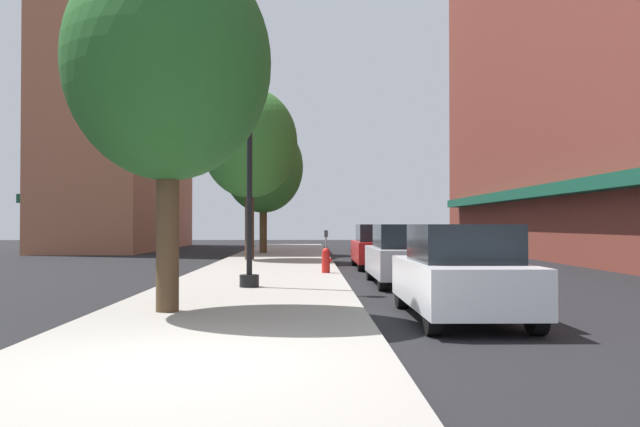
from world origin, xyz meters
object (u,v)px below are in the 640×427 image
Objects in this scene: tree_mid at (168,64)px; tree_far at (250,143)px; car_red at (378,247)px; parking_meter_near at (326,243)px; car_silver at (405,256)px; tree_near at (263,167)px; lamppost at (250,162)px; car_white at (460,273)px; fire_hydrant at (326,260)px.

tree_far reaches higher than tree_mid.
parking_meter_near is at bearing 163.92° from car_red.
tree_far reaches higher than parking_meter_near.
car_silver is at bearing 50.55° from tree_mid.
tree_near is 12.67m from car_red.
tree_near is 18.86m from car_silver.
lamppost is 1.37× the size of car_white.
lamppost is 9.74m from car_red.
car_white is at bearing -82.02° from parking_meter_near.
tree_mid is 1.52× the size of car_white.
tree_near is 25.13m from car_white.
car_red reaches higher than fire_hydrant.
parking_meter_near is 0.30× the size of car_red.
tree_near is (-0.98, 19.44, 1.54)m from lamppost.
tree_far is (-3.26, 3.70, 4.27)m from parking_meter_near.
tree_far is at bearing 90.29° from tree_mid.
parking_meter_near is 0.18× the size of tree_near.
car_red is at bearing -65.13° from tree_near.
tree_mid reaches higher than car_red.
tree_mid is 6.33m from car_white.
tree_far is 18.88m from car_white.
parking_meter_near reaches higher than fire_hydrant.
fire_hydrant is 4.35m from parking_meter_near.
tree_mid reaches higher than fire_hydrant.
fire_hydrant is at bearing 122.71° from car_silver.
lamppost is at bearing 129.31° from car_white.
tree_far is 1.75× the size of car_white.
tree_far is 1.75× the size of car_silver.
lamppost is at bearing -103.26° from parking_meter_near.
tree_near is at bearing 88.76° from tree_far.
tree_far is (-0.09, 17.27, 0.70)m from tree_mid.
car_white is (4.08, -4.87, -2.39)m from lamppost.
car_red is at bearing -39.07° from tree_far.
car_white and car_red have the same top height.
car_red is (5.21, -4.23, -4.41)m from tree_far.
car_red reaches higher than parking_meter_near.
lamppost is 5.78m from fire_hydrant.
car_red is at bearing 64.37° from lamppost.
fire_hydrant is 0.12× the size of tree_mid.
lamppost is at bearing -116.43° from car_red.
lamppost is 1.37× the size of car_silver.
car_white is at bearing -3.78° from tree_mid.
lamppost is at bearing -113.10° from fire_hydrant.
tree_near reaches higher than fire_hydrant.
tree_near is 6.72m from tree_far.
car_silver is at bearing -90.80° from car_red.
car_white is (5.21, -17.60, -4.41)m from tree_far.
car_white is (2.07, -9.58, 0.29)m from fire_hydrant.
tree_mid reaches higher than car_white.
tree_near reaches higher than car_red.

